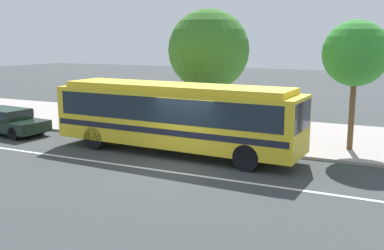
# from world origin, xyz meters

# --- Properties ---
(ground_plane) EXTENTS (120.00, 120.00, 0.00)m
(ground_plane) POSITION_xyz_m (0.00, 0.00, 0.00)
(ground_plane) COLOR #363B3C
(sidewalk_slab) EXTENTS (60.00, 8.00, 0.12)m
(sidewalk_slab) POSITION_xyz_m (0.00, 7.07, 0.06)
(sidewalk_slab) COLOR #9D9390
(sidewalk_slab) RESTS_ON ground_plane
(lane_stripe_center) EXTENTS (56.00, 0.16, 0.01)m
(lane_stripe_center) POSITION_xyz_m (0.00, -0.80, 0.00)
(lane_stripe_center) COLOR silver
(lane_stripe_center) RESTS_ON ground_plane
(transit_bus) EXTENTS (10.76, 2.91, 2.90)m
(transit_bus) POSITION_xyz_m (-1.05, 1.72, 1.68)
(transit_bus) COLOR gold
(transit_bus) RESTS_ON ground_plane
(sedan_behind_bus) EXTENTS (4.55, 2.17, 1.29)m
(sedan_behind_bus) POSITION_xyz_m (-10.60, 1.55, 0.72)
(sedan_behind_bus) COLOR black
(sedan_behind_bus) RESTS_ON ground_plane
(pedestrian_waiting_near_sign) EXTENTS (0.42, 0.42, 1.69)m
(pedestrian_waiting_near_sign) POSITION_xyz_m (-3.12, 4.82, 1.11)
(pedestrian_waiting_near_sign) COLOR #745D5F
(pedestrian_waiting_near_sign) RESTS_ON sidewalk_slab
(bus_stop_sign) EXTENTS (0.15, 0.44, 2.61)m
(bus_stop_sign) POSITION_xyz_m (1.97, 3.58, 1.79)
(bus_stop_sign) COLOR gray
(bus_stop_sign) RESTS_ON sidewalk_slab
(street_tree_near_stop) EXTENTS (4.10, 4.10, 6.12)m
(street_tree_near_stop) POSITION_xyz_m (-1.67, 6.57, 4.18)
(street_tree_near_stop) COLOR brown
(street_tree_near_stop) RESTS_ON sidewalk_slab
(street_tree_mid_block) EXTENTS (2.71, 2.71, 5.38)m
(street_tree_mid_block) POSITION_xyz_m (5.52, 5.13, 4.12)
(street_tree_mid_block) COLOR brown
(street_tree_mid_block) RESTS_ON sidewalk_slab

